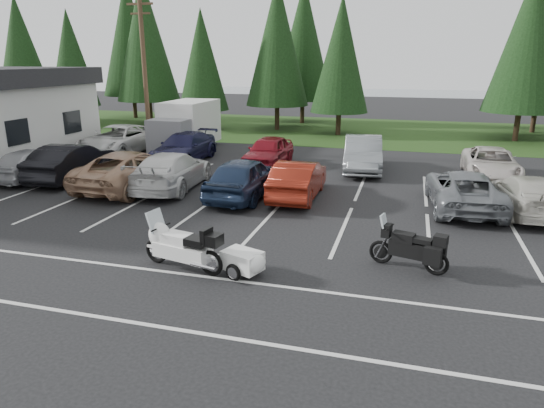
{
  "coord_description": "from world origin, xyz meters",
  "views": [
    {
      "loc": [
        5.06,
        -13.96,
        5.38
      ],
      "look_at": [
        1.23,
        -0.5,
        1.16
      ],
      "focal_mm": 32.0,
      "sensor_mm": 36.0,
      "label": 1
    }
  ],
  "objects_px": {
    "car_near_0": "(32,163)",
    "touring_motorcycle": "(182,242)",
    "car_near_7": "(527,194)",
    "car_far_2": "(268,151)",
    "box_truck": "(183,127)",
    "car_near_3": "(172,170)",
    "car_far_3": "(363,154)",
    "car_near_4": "(244,177)",
    "car_near_1": "(72,162)",
    "utility_pole": "(145,71)",
    "car_far_1": "(184,148)",
    "car_near_2": "(132,169)",
    "car_far_4": "(491,164)",
    "car_far_0": "(118,140)",
    "car_near_5": "(298,179)",
    "adventure_motorcycle": "(409,244)",
    "car_near_6": "(464,190)",
    "cargo_trailer": "(242,263)"
  },
  "relations": [
    {
      "from": "touring_motorcycle",
      "to": "car_near_2",
      "type": "bearing_deg",
      "value": 141.34
    },
    {
      "from": "box_truck",
      "to": "utility_pole",
      "type": "bearing_deg",
      "value": -165.96
    },
    {
      "from": "car_near_1",
      "to": "utility_pole",
      "type": "bearing_deg",
      "value": -92.25
    },
    {
      "from": "car_far_0",
      "to": "car_near_5",
      "type": "bearing_deg",
      "value": -27.47
    },
    {
      "from": "car_near_2",
      "to": "car_near_6",
      "type": "distance_m",
      "value": 13.49
    },
    {
      "from": "box_truck",
      "to": "touring_motorcycle",
      "type": "height_order",
      "value": "box_truck"
    },
    {
      "from": "car_near_1",
      "to": "car_near_2",
      "type": "relative_size",
      "value": 0.87
    },
    {
      "from": "car_near_2",
      "to": "car_far_3",
      "type": "bearing_deg",
      "value": -143.44
    },
    {
      "from": "car_far_3",
      "to": "car_near_6",
      "type": "bearing_deg",
      "value": -57.93
    },
    {
      "from": "car_near_5",
      "to": "car_near_4",
      "type": "bearing_deg",
      "value": 14.07
    },
    {
      "from": "car_near_3",
      "to": "touring_motorcycle",
      "type": "height_order",
      "value": "car_near_3"
    },
    {
      "from": "car_near_2",
      "to": "car_near_5",
      "type": "xyz_separation_m",
      "value": [
        7.24,
        0.43,
        -0.06
      ]
    },
    {
      "from": "box_truck",
      "to": "car_near_4",
      "type": "distance_m",
      "value": 11.06
    },
    {
      "from": "car_near_5",
      "to": "car_far_3",
      "type": "height_order",
      "value": "car_far_3"
    },
    {
      "from": "cargo_trailer",
      "to": "utility_pole",
      "type": "bearing_deg",
      "value": 146.08
    },
    {
      "from": "car_near_0",
      "to": "car_far_0",
      "type": "xyz_separation_m",
      "value": [
        0.36,
        6.4,
        0.08
      ]
    },
    {
      "from": "car_near_0",
      "to": "touring_motorcycle",
      "type": "relative_size",
      "value": 1.59
    },
    {
      "from": "car_far_4",
      "to": "car_far_2",
      "type": "bearing_deg",
      "value": -178.23
    },
    {
      "from": "car_near_2",
      "to": "car_near_7",
      "type": "distance_m",
      "value": 15.63
    },
    {
      "from": "utility_pole",
      "to": "car_near_0",
      "type": "xyz_separation_m",
      "value": [
        -1.56,
        -7.9,
        -3.95
      ]
    },
    {
      "from": "car_near_0",
      "to": "box_truck",
      "type": "bearing_deg",
      "value": -116.57
    },
    {
      "from": "car_near_5",
      "to": "car_far_1",
      "type": "bearing_deg",
      "value": -36.23
    },
    {
      "from": "car_near_4",
      "to": "touring_motorcycle",
      "type": "distance_m",
      "value": 7.07
    },
    {
      "from": "car_near_2",
      "to": "car_near_0",
      "type": "bearing_deg",
      "value": 1.5
    },
    {
      "from": "car_near_5",
      "to": "car_far_4",
      "type": "height_order",
      "value": "car_near_5"
    },
    {
      "from": "car_near_2",
      "to": "utility_pole",
      "type": "bearing_deg",
      "value": -62.45
    },
    {
      "from": "car_near_6",
      "to": "car_far_1",
      "type": "bearing_deg",
      "value": -24.17
    },
    {
      "from": "car_near_1",
      "to": "car_far_0",
      "type": "relative_size",
      "value": 0.84
    },
    {
      "from": "car_near_3",
      "to": "car_far_3",
      "type": "height_order",
      "value": "car_far_3"
    },
    {
      "from": "car_near_7",
      "to": "car_far_2",
      "type": "relative_size",
      "value": 1.06
    },
    {
      "from": "car_far_3",
      "to": "cargo_trailer",
      "type": "height_order",
      "value": "car_far_3"
    },
    {
      "from": "car_far_1",
      "to": "touring_motorcycle",
      "type": "distance_m",
      "value": 14.26
    },
    {
      "from": "car_near_3",
      "to": "car_near_7",
      "type": "distance_m",
      "value": 13.9
    },
    {
      "from": "car_near_2",
      "to": "car_far_4",
      "type": "relative_size",
      "value": 1.16
    },
    {
      "from": "car_far_2",
      "to": "car_far_4",
      "type": "bearing_deg",
      "value": 3.3
    },
    {
      "from": "car_far_1",
      "to": "car_near_3",
      "type": "bearing_deg",
      "value": -68.88
    },
    {
      "from": "car_near_0",
      "to": "adventure_motorcycle",
      "type": "relative_size",
      "value": 1.88
    },
    {
      "from": "car_near_5",
      "to": "car_far_0",
      "type": "xyz_separation_m",
      "value": [
        -12.13,
        6.09,
        0.08
      ]
    },
    {
      "from": "car_far_4",
      "to": "car_far_0",
      "type": "bearing_deg",
      "value": 179.56
    },
    {
      "from": "car_far_2",
      "to": "adventure_motorcycle",
      "type": "distance_m",
      "value": 13.51
    },
    {
      "from": "car_near_5",
      "to": "car_far_0",
      "type": "distance_m",
      "value": 13.57
    },
    {
      "from": "utility_pole",
      "to": "car_far_0",
      "type": "xyz_separation_m",
      "value": [
        -1.2,
        -1.5,
        -3.86
      ]
    },
    {
      "from": "car_far_2",
      "to": "car_near_6",
      "type": "bearing_deg",
      "value": -27.5
    },
    {
      "from": "cargo_trailer",
      "to": "car_near_0",
      "type": "bearing_deg",
      "value": 170.09
    },
    {
      "from": "cargo_trailer",
      "to": "car_near_7",
      "type": "bearing_deg",
      "value": 63.38
    },
    {
      "from": "touring_motorcycle",
      "to": "car_far_0",
      "type": "bearing_deg",
      "value": 140.19
    },
    {
      "from": "car_near_0",
      "to": "cargo_trailer",
      "type": "relative_size",
      "value": 3.1
    },
    {
      "from": "box_truck",
      "to": "car_near_0",
      "type": "bearing_deg",
      "value": -112.97
    },
    {
      "from": "car_far_4",
      "to": "car_near_3",
      "type": "bearing_deg",
      "value": -156.03
    },
    {
      "from": "car_near_7",
      "to": "cargo_trailer",
      "type": "bearing_deg",
      "value": 39.34
    }
  ]
}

